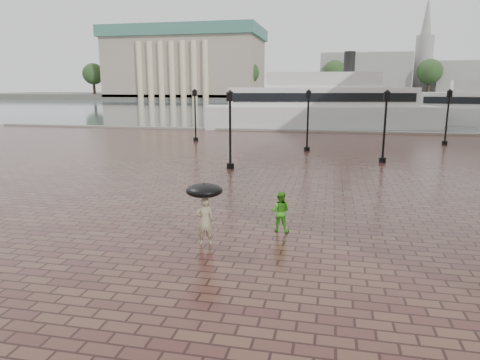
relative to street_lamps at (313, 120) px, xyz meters
The scene contains 12 objects.
ground 17.82m from the street_lamps, 84.81° to the right, with size 300.00×300.00×0.00m, color #381C19.
harbour_water 74.45m from the street_lamps, 88.77° to the left, with size 240.00×240.00×0.00m, color #434B51.
quay_edge 14.67m from the street_lamps, 83.66° to the left, with size 80.00×0.60×0.30m, color slate.
far_shore 142.42m from the street_lamps, 89.36° to the left, with size 300.00×60.00×2.00m, color #4C4C47.
museum 138.27m from the street_lamps, 112.80° to the left, with size 57.00×32.50×26.00m.
distant_skyline 141.61m from the street_lamps, 69.41° to the left, with size 102.50×22.00×33.00m.
far_trees 120.62m from the street_lamps, 89.24° to the left, with size 188.00×8.00×13.50m.
street_lamps is the anchor object (origin of this frame).
adult_pedestrian 20.12m from the street_lamps, 96.47° to the right, with size 0.55×0.36×1.50m, color gray.
child_pedestrian 18.27m from the street_lamps, 90.61° to the right, with size 0.66×0.51×1.35m, color green.
ferry_near 19.40m from the street_lamps, 90.23° to the left, with size 26.95×11.01×8.61m.
umbrella 20.07m from the street_lamps, 96.47° to the right, with size 1.10×1.10×1.09m.
Camera 1 is at (-0.25, -14.13, 4.70)m, focal length 32.00 mm.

